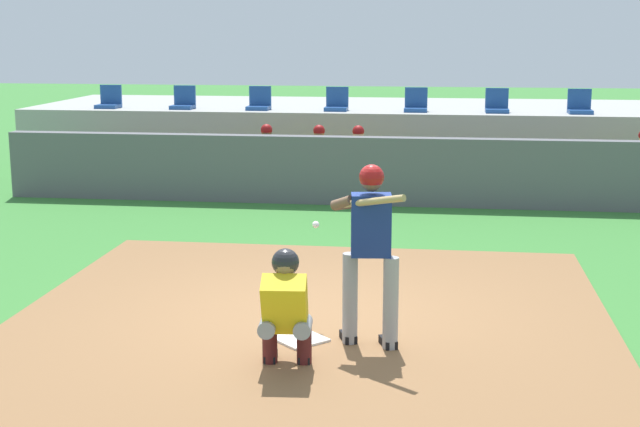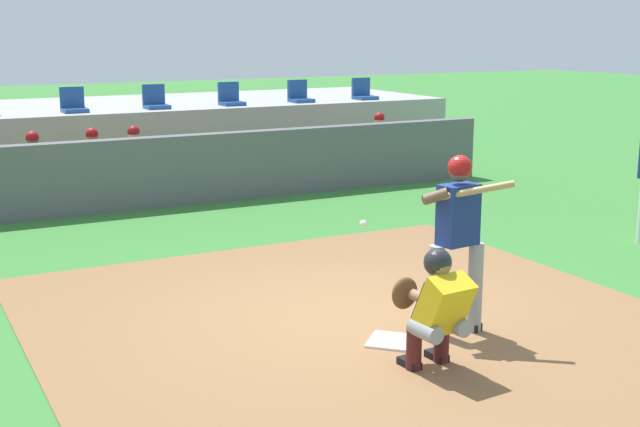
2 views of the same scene
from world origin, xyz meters
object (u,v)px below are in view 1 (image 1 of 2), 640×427
Objects in this scene: dugout_player_0 at (266,158)px; stadium_seat_0 at (109,101)px; catcher_crouched at (285,304)px; dugout_player_2 at (357,160)px; batter_at_plate at (370,244)px; stadium_seat_4 at (416,105)px; dugout_player_1 at (318,159)px; stadium_seat_5 at (497,106)px; stadium_seat_2 at (259,103)px; stadium_seat_3 at (337,104)px; stadium_seat_1 at (183,102)px; home_plate at (300,339)px; stadium_seat_6 at (580,107)px.

dugout_player_0 is 2.71× the size of stadium_seat_0.
catcher_crouched is 8.87m from dugout_player_2.
batter_at_plate is 3.76× the size of stadium_seat_4.
dugout_player_1 is 4.02m from stadium_seat_5.
stadium_seat_0 is at bearing 117.46° from catcher_crouched.
stadium_seat_2 is (-3.13, 10.23, 0.50)m from batter_at_plate.
batter_at_plate is 3.76× the size of stadium_seat_3.
stadium_seat_1 and stadium_seat_4 have the same top height.
dugout_player_2 is at bearing -142.21° from stadium_seat_5.
home_plate is 10.32m from stadium_seat_4.
catcher_crouched is at bearing -102.72° from stadium_seat_5.
stadium_seat_3 is (0.11, 2.03, 0.86)m from dugout_player_1.
dugout_player_0 and dugout_player_1 have the same top height.
stadium_seat_6 is (1.63, 0.00, 0.00)m from stadium_seat_5.
stadium_seat_4 and stadium_seat_6 have the same top height.
stadium_seat_4 is 1.62m from stadium_seat_5.
dugout_player_2 is (-0.16, 8.87, 0.06)m from catcher_crouched.
stadium_seat_0 is at bearing 180.00° from stadium_seat_4.
stadium_seat_5 is at bearing 25.04° from dugout_player_0.
stadium_seat_2 reaches higher than dugout_player_0.
batter_at_plate is at bearing -58.07° from stadium_seat_0.
stadium_seat_4 is at bearing 36.69° from dugout_player_0.
catcher_crouched is at bearing -91.86° from home_plate.
batter_at_plate is 1.39× the size of dugout_player_1.
home_plate is 0.92× the size of stadium_seat_1.
stadium_seat_6 is at bearing 0.00° from stadium_seat_5.
dugout_player_0 is at bearing -43.50° from stadium_seat_1.
stadium_seat_0 and stadium_seat_6 have the same top height.
stadium_seat_3 is 1.00× the size of stadium_seat_6.
stadium_seat_6 is at bearing 0.00° from stadium_seat_1.
stadium_seat_1 and stadium_seat_2 have the same top height.
stadium_seat_4 is at bearing 180.00° from stadium_seat_5.
stadium_seat_6 is (3.25, 0.00, 0.00)m from stadium_seat_4.
stadium_seat_2 is at bearing 0.00° from stadium_seat_0.
dugout_player_1 is at bearing -157.79° from stadium_seat_6.
stadium_seat_0 is at bearing 121.93° from batter_at_plate.
dugout_player_2 is at bearing -116.15° from stadium_seat_4.
dugout_player_1 is 2.68m from stadium_seat_2.
dugout_player_1 is at bearing -32.93° from stadium_seat_1.
home_plate is at bearing 175.37° from batter_at_plate.
catcher_crouched is 1.37× the size of dugout_player_1.
stadium_seat_3 and stadium_seat_6 have the same top height.
dugout_player_0 is 2.71× the size of stadium_seat_3.
stadium_seat_0 is at bearing 151.64° from dugout_player_0.
stadium_seat_1 is at bearing 114.91° from batter_at_plate.
stadium_seat_1 is (-4.04, 10.90, 0.93)m from catcher_crouched.
catcher_crouched is at bearing -84.22° from dugout_player_1.
stadium_seat_5 reaches higher than catcher_crouched.
stadium_seat_3 reaches higher than dugout_player_2.
stadium_seat_3 is (-1.50, 10.23, 0.50)m from batter_at_plate.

